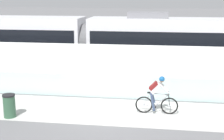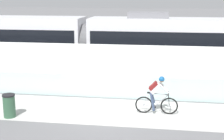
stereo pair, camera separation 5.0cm
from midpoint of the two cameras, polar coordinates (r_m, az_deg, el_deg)
ground_plane at (r=14.07m, az=-1.30°, el=-7.15°), size 200.00×200.00×0.00m
bike_path_deck at (r=14.07m, az=-1.30°, el=-7.13°), size 32.00×3.20×0.01m
glass_parapet at (r=15.64m, az=-0.21°, el=-2.98°), size 32.00×0.05×1.06m
concrete_barrier_wall at (r=17.21m, az=0.65°, el=0.62°), size 32.00×0.36×2.28m
tram_rail_near at (r=19.88m, az=1.57°, el=-1.03°), size 32.00×0.08×0.01m
tram_rail_far at (r=21.26m, az=2.01°, el=-0.08°), size 32.00×0.08×0.01m
tram at (r=20.57m, az=-4.55°, el=4.79°), size 22.56×2.54×3.81m
cyclist_on_bike at (r=13.64m, az=7.70°, el=-4.38°), size 1.77×0.58×1.61m
trash_bin at (r=13.87m, az=-17.56°, el=-5.98°), size 0.51×0.51×0.96m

